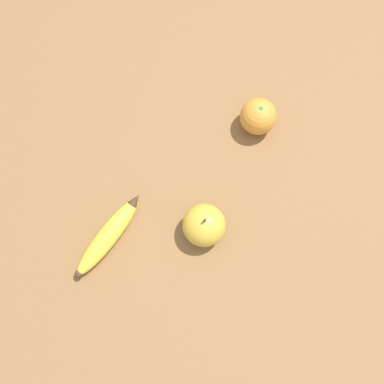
{
  "coord_description": "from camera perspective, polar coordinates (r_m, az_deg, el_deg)",
  "views": [
    {
      "loc": [
        0.25,
        0.01,
        0.81
      ],
      "look_at": [
        0.05,
        -0.07,
        0.03
      ],
      "focal_mm": 42.0,
      "sensor_mm": 36.0,
      "label": 1
    }
  ],
  "objects": [
    {
      "name": "apple",
      "position": [
        0.79,
        1.54,
        -4.23
      ],
      "size": [
        0.08,
        0.08,
        0.08
      ],
      "color": "gold",
      "rests_on": "ground_plane"
    },
    {
      "name": "ground_plane",
      "position": [
        0.85,
        5.36,
        0.94
      ],
      "size": [
        3.0,
        3.0,
        0.0
      ],
      "primitive_type": "plane",
      "color": "olive"
    },
    {
      "name": "orange",
      "position": [
        0.87,
        8.68,
        9.36
      ],
      "size": [
        0.07,
        0.07,
        0.07
      ],
      "color": "orange",
      "rests_on": "ground_plane"
    },
    {
      "name": "banana",
      "position": [
        0.82,
        -10.52,
        -5.43
      ],
      "size": [
        0.18,
        0.08,
        0.04
      ],
      "rotation": [
        0.0,
        0.0,
        2.87
      ],
      "color": "yellow",
      "rests_on": "ground_plane"
    }
  ]
}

